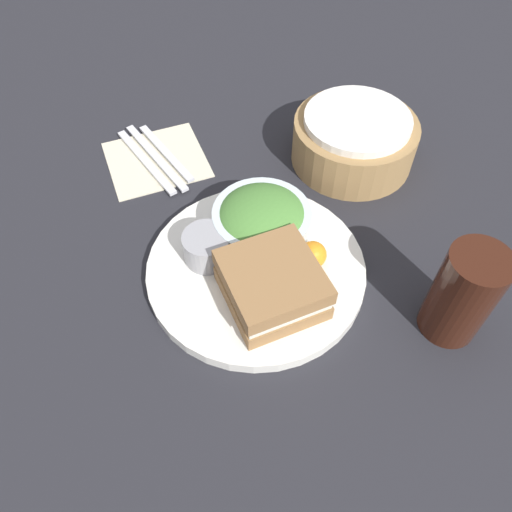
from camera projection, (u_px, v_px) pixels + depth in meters
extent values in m
plane|color=#232328|center=(256.00, 273.00, 0.66)|extent=(4.00, 4.00, 0.00)
cylinder|color=white|center=(256.00, 269.00, 0.66)|extent=(0.29, 0.29, 0.02)
cube|color=olive|center=(270.00, 293.00, 0.61)|extent=(0.12, 0.11, 0.02)
cube|color=silver|center=(271.00, 285.00, 0.60)|extent=(0.11, 0.11, 0.01)
cube|color=olive|center=(271.00, 277.00, 0.59)|extent=(0.12, 0.11, 0.02)
cylinder|color=silver|center=(262.00, 223.00, 0.67)|extent=(0.13, 0.13, 0.04)
ellipsoid|color=#4C8438|center=(262.00, 217.00, 0.66)|extent=(0.12, 0.12, 0.05)
cylinder|color=#99999E|center=(207.00, 247.00, 0.64)|extent=(0.06, 0.06, 0.04)
sphere|color=orange|center=(313.00, 255.00, 0.64)|extent=(0.04, 0.04, 0.04)
cylinder|color=#38190F|center=(463.00, 295.00, 0.57)|extent=(0.07, 0.07, 0.13)
cylinder|color=#997547|center=(354.00, 142.00, 0.78)|extent=(0.19, 0.19, 0.07)
cylinder|color=white|center=(358.00, 120.00, 0.74)|extent=(0.16, 0.16, 0.01)
cube|color=beige|center=(156.00, 159.00, 0.80)|extent=(0.14, 0.15, 0.00)
cube|color=silver|center=(146.00, 162.00, 0.79)|extent=(0.17, 0.05, 0.01)
cube|color=silver|center=(156.00, 157.00, 0.80)|extent=(0.18, 0.06, 0.01)
cube|color=silver|center=(166.00, 153.00, 0.80)|extent=(0.16, 0.05, 0.01)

